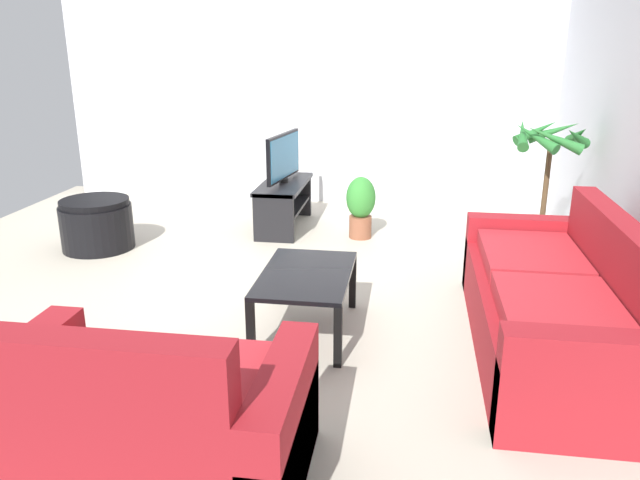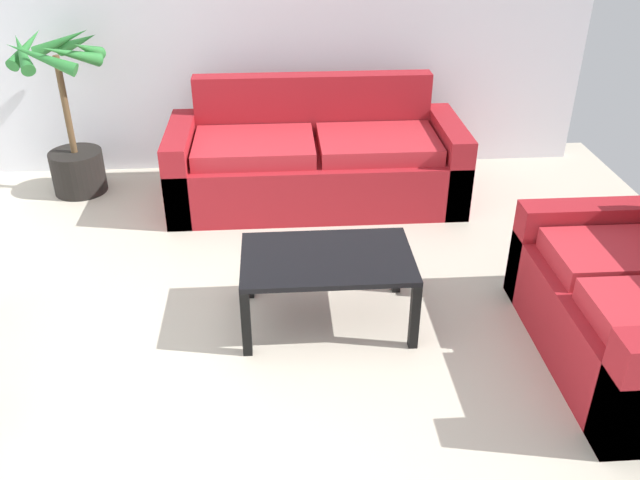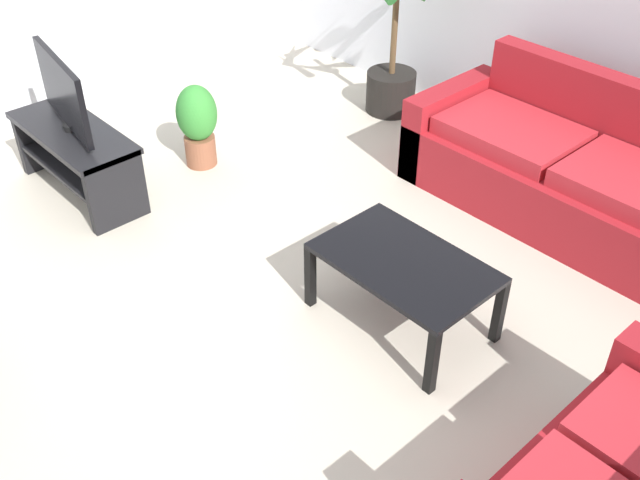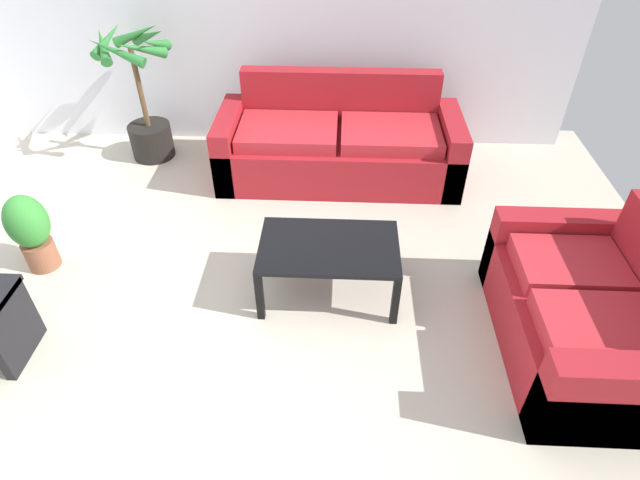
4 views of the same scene
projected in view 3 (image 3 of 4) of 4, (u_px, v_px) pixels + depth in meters
ground_plane at (237, 315)px, 4.24m from camera, size 6.60×6.60×0.00m
couch_main at (573, 177)px, 4.88m from camera, size 2.22×0.90×0.90m
tv_stand at (76, 152)px, 5.10m from camera, size 1.10×0.45×0.50m
tv at (63, 92)px, 4.83m from camera, size 0.85×0.17×0.52m
coffee_table at (404, 269)px, 3.98m from camera, size 0.96×0.60×0.44m
potted_palm at (393, 52)px, 6.01m from camera, size 0.71×0.71×1.28m
potted_plant_small at (198, 122)px, 5.40m from camera, size 0.30×0.30×0.64m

